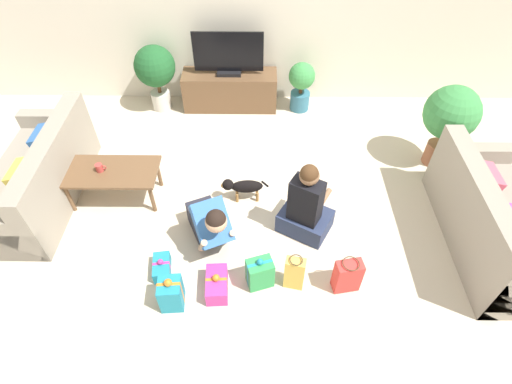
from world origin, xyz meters
The scene contains 20 objects.
ground_plane centered at (0.00, 0.00, 0.00)m, with size 16.00×16.00×0.00m, color beige.
wall_back centered at (0.00, 2.63, 1.30)m, with size 8.40×0.06×2.60m.
sofa_left centered at (-2.43, 0.45, 0.30)m, with size 0.83×1.82×0.85m.
sofa_right centered at (2.43, -0.14, 0.30)m, with size 0.83×1.82×0.85m.
coffee_table centered at (-1.59, 0.46, 0.38)m, with size 1.04×0.53×0.43m.
tv_console centered at (-0.37, 2.35, 0.27)m, with size 1.34×0.43×0.54m.
tv centered at (-0.37, 2.35, 0.80)m, with size 0.96×0.20×0.60m.
potted_plant_corner_right centered at (2.28, 1.13, 0.71)m, with size 0.64×0.64×1.07m.
potted_plant_back_left centered at (-1.39, 2.30, 0.62)m, with size 0.57×0.57×0.96m.
potted_plant_back_right centered at (0.65, 2.30, 0.42)m, with size 0.37×0.37×0.72m.
person_kneeling centered at (-0.43, -0.20, 0.34)m, with size 0.59×0.79×0.76m.
person_sitting centered at (0.55, 0.00, 0.35)m, with size 0.65×0.62×0.96m.
dog centered at (-0.13, 0.45, 0.20)m, with size 0.55×0.16×0.31m.
gift_box_a centered at (0.08, -0.67, 0.17)m, with size 0.29×0.24×0.39m.
gift_box_b centered at (-0.74, -0.90, 0.17)m, with size 0.22×0.23×0.40m.
gift_box_c centered at (-0.33, -0.76, 0.10)m, with size 0.22×0.36×0.25m.
gift_box_d centered at (-0.90, -0.56, 0.07)m, with size 0.20×0.31×0.19m.
gift_bag_a centered at (0.90, -0.71, 0.19)m, with size 0.27×0.19×0.40m.
gift_bag_b centered at (0.40, -0.69, 0.20)m, with size 0.21×0.15×0.43m.
mug centered at (-1.69, 0.46, 0.47)m, with size 0.12×0.08×0.09m.
Camera 1 is at (0.06, -2.74, 3.46)m, focal length 28.00 mm.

